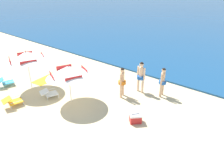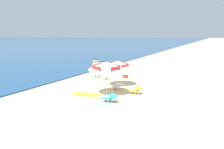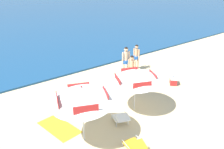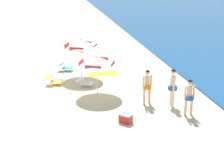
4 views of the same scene
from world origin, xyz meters
name	(u,v)px [view 4 (image 4 of 4)]	position (x,y,z in m)	size (l,w,h in m)	color
ground_plane	(6,105)	(0.00, 0.00, 0.00)	(800.00, 800.00, 0.00)	#D1BA8E
beach_umbrella_striped_main	(81,44)	(-3.45, 3.81, 1.88)	(3.15, 3.14, 2.27)	silver
beach_umbrella_striped_second	(97,62)	(-0.57, 4.29, 1.65)	(2.66, 2.63, 1.99)	silver
lounge_chair_under_umbrella	(85,82)	(-1.73, 3.81, 0.28)	(0.78, 0.98, 0.49)	white
lounge_chair_beside_umbrella	(54,79)	(-2.41, 2.25, 0.28)	(0.70, 0.95, 0.50)	gold
lounge_chair_facing_sea	(66,66)	(-4.82, 2.99, 0.27)	(0.75, 0.99, 0.52)	teal
person_standing_near_shore	(189,95)	(2.63, 7.69, 0.91)	(0.39, 0.47, 1.58)	#D8A87F
person_standing_beside	(173,85)	(1.53, 7.36, 1.00)	(0.51, 0.42, 1.72)	beige
person_wading_in	(147,84)	(1.06, 6.33, 0.93)	(0.39, 0.46, 1.61)	#D8A87F
cooler_box	(126,118)	(2.82, 4.94, 0.20)	(0.60, 0.60, 0.43)	red
beach_towel	(103,74)	(-3.82, 5.08, 0.01)	(0.90, 1.80, 0.01)	gold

